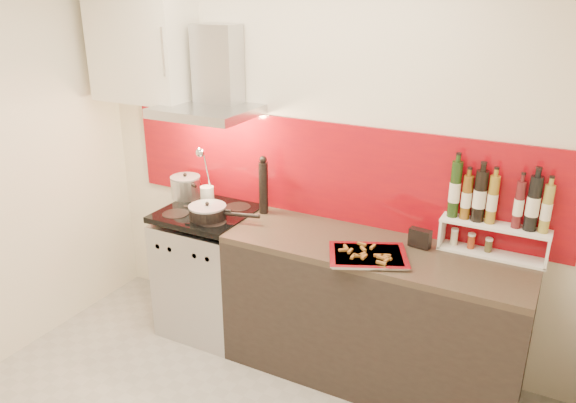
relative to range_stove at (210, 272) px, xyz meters
The scene contains 13 objects.
back_wall 1.15m from the range_stove, 23.53° to the left, with size 3.40×0.02×2.60m, color silver.
backsplash 1.12m from the range_stove, 21.33° to the left, with size 3.00×0.02×0.64m, color maroon.
range_stove is the anchor object (origin of this frame).
counter 1.20m from the range_stove, ahead, with size 1.80×0.60×0.90m.
range_hood 1.31m from the range_stove, 90.00° to the left, with size 0.62×0.50×0.61m.
upper_cabinet 1.61m from the range_stove, 166.72° to the left, with size 0.70×0.35×0.72m, color #EEE6CF.
stock_pot 0.63m from the range_stove, 152.91° to the left, with size 0.21×0.21×0.18m.
saute_pan 0.53m from the range_stove, 48.32° to the right, with size 0.47×0.25×0.11m.
utensil_jar 0.59m from the range_stove, 122.24° to the left, with size 0.09×0.14×0.45m.
pepper_mill 0.76m from the range_stove, 25.73° to the left, with size 0.06×0.06×0.40m.
step_shelf 1.95m from the range_stove, ahead, with size 0.59×0.16×0.52m.
caddy_box 1.52m from the range_stove, ahead, with size 0.13×0.05×0.11m, color black.
baking_tray 1.31m from the range_stove, ahead, with size 0.53×0.49×0.03m.
Camera 1 is at (1.43, -1.77, 2.33)m, focal length 35.00 mm.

